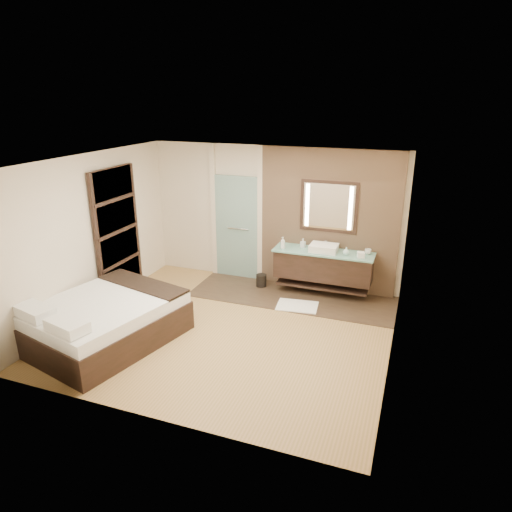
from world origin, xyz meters
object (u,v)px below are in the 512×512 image
at_px(mirror_unit, 329,207).
at_px(bed, 105,321).
at_px(vanity, 323,265).
at_px(waste_bin, 261,281).

relative_size(mirror_unit, bed, 0.43).
bearing_deg(bed, mirror_unit, 62.27).
distance_m(vanity, bed, 3.97).
bearing_deg(vanity, mirror_unit, 90.00).
bearing_deg(waste_bin, bed, -119.12).
bearing_deg(mirror_unit, waste_bin, -165.66).
relative_size(vanity, waste_bin, 7.29).
distance_m(bed, waste_bin, 3.20).
distance_m(mirror_unit, waste_bin, 1.96).
xyz_separation_m(vanity, mirror_unit, (0.00, 0.24, 1.07)).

